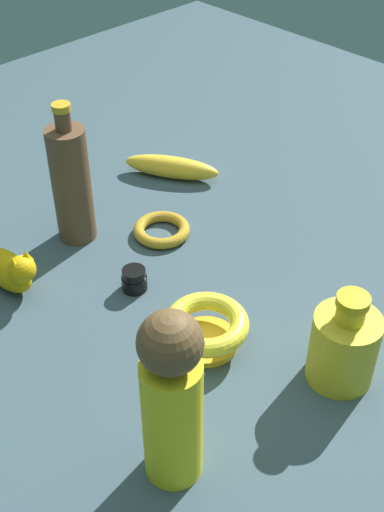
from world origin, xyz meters
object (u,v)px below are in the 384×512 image
bangle (162,230)px  person_figure_adult (172,400)px  bottle_tall (71,183)px  bottle_short (344,346)px  cat_figurine (9,269)px  nail_polish_jar (134,279)px  bowl (206,327)px  banana (172,167)px

bangle → person_figure_adult: 0.49m
bangle → bottle_tall: size_ratio=0.40×
bottle_short → cat_figurine: size_ratio=1.01×
person_figure_adult → cat_figurine: 0.44m
nail_polish_jar → bowl: bearing=-1.5°
bottle_short → person_figure_adult: 0.28m
bowl → banana: bearing=143.4°
cat_figurine → banana: 0.42m
bottle_tall → nail_polish_jar: bearing=-6.3°
bottle_short → banana: bearing=161.1°
bottle_short → cat_figurine: bottle_short is taller
cat_figurine → bowl: 0.33m
bangle → person_figure_adult: size_ratio=0.40×
bangle → bottle_tall: bottle_tall is taller
person_figure_adult → bowl: 0.23m
person_figure_adult → bottle_tall: size_ratio=1.00×
cat_figurine → bangle: bearing=76.7°
bottle_short → nail_polish_jar: bearing=-165.8°
bowl → person_figure_adult: bearing=-56.2°
bangle → banana: 0.19m
banana → person_figure_adult: bearing=106.5°
bottle_short → bottle_tall: (-0.52, -0.07, 0.05)m
bottle_tall → bowl: bearing=-4.0°
cat_figurine → banana: (-0.06, 0.41, -0.02)m
bottle_short → banana: bottle_short is taller
cat_figurine → bowl: (0.31, 0.13, -0.00)m
person_figure_adult → cat_figurine: (-0.42, 0.04, -0.09)m
bottle_short → banana: (-0.54, 0.19, -0.04)m
cat_figurine → nail_polish_jar: (0.14, 0.14, -0.02)m
person_figure_adult → bowl: size_ratio=2.06×
nail_polish_jar → cat_figurine: bearing=-135.1°
bangle → banana: size_ratio=0.53×
bangle → bowl: (0.24, -0.13, 0.02)m
bottle_short → cat_figurine: bearing=-154.8°
bangle → banana: banana is taller
cat_figurine → bowl: size_ratio=1.19×
bangle → person_figure_adult: (0.36, -0.31, 0.12)m
bangle → bottle_tall: bearing=-133.2°
bangle → person_figure_adult: person_figure_adult is taller
person_figure_adult → banana: (-0.49, 0.45, -0.11)m
bottle_short → person_figure_adult: person_figure_adult is taller
bangle → cat_figurine: cat_figurine is taller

